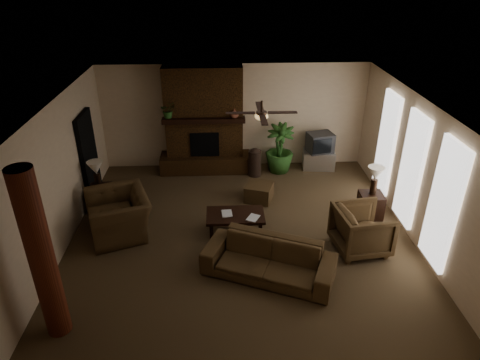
{
  "coord_description": "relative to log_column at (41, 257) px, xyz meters",
  "views": [
    {
      "loc": [
        -0.38,
        -7.4,
        5.16
      ],
      "look_at": [
        0.0,
        0.4,
        1.1
      ],
      "focal_mm": 32.06,
      "sensor_mm": 36.0,
      "label": 1
    }
  ],
  "objects": [
    {
      "name": "room_shell",
      "position": [
        2.95,
        2.4,
        0.0
      ],
      "size": [
        7.0,
        7.0,
        7.0
      ],
      "color": "brown",
      "rests_on": "ground"
    },
    {
      "name": "fireplace",
      "position": [
        2.15,
        5.62,
        -0.24
      ],
      "size": [
        2.4,
        0.7,
        2.8
      ],
      "color": "#4E2F15",
      "rests_on": "ground"
    },
    {
      "name": "windows",
      "position": [
        6.4,
        2.6,
        -0.05
      ],
      "size": [
        0.08,
        3.65,
        2.35
      ],
      "color": "white",
      "rests_on": "ground"
    },
    {
      "name": "log_column",
      "position": [
        0.0,
        0.0,
        0.0
      ],
      "size": [
        0.36,
        0.36,
        2.8
      ],
      "primitive_type": "cylinder",
      "color": "maroon",
      "rests_on": "ground"
    },
    {
      "name": "doorway",
      "position": [
        -0.49,
        4.2,
        -0.35
      ],
      "size": [
        0.1,
        1.0,
        2.1
      ],
      "primitive_type": "cube",
      "color": "black",
      "rests_on": "ground"
    },
    {
      "name": "ceiling_fan",
      "position": [
        3.35,
        2.7,
        1.13
      ],
      "size": [
        1.35,
        1.35,
        0.37
      ],
      "color": "#312016",
      "rests_on": "ceiling"
    },
    {
      "name": "sofa",
      "position": [
        3.39,
        1.13,
        -0.94
      ],
      "size": [
        2.42,
        1.54,
        0.91
      ],
      "primitive_type": "imported",
      "rotation": [
        0.0,
        0.0,
        -0.4
      ],
      "color": "#513B22",
      "rests_on": "ground"
    },
    {
      "name": "armchair_left",
      "position": [
        0.43,
        2.64,
        -0.81
      ],
      "size": [
        1.3,
        1.58,
        1.18
      ],
      "primitive_type": "imported",
      "rotation": [
        0.0,
        0.0,
        -1.22
      ],
      "color": "#513B22",
      "rests_on": "ground"
    },
    {
      "name": "armchair_right",
      "position": [
        5.28,
        1.82,
        -0.9
      ],
      "size": [
        1.04,
        1.1,
        1.01
      ],
      "primitive_type": "imported",
      "rotation": [
        0.0,
        0.0,
        1.71
      ],
      "color": "#513B22",
      "rests_on": "ground"
    },
    {
      "name": "coffee_table",
      "position": [
        2.84,
        2.56,
        -1.03
      ],
      "size": [
        1.2,
        0.7,
        0.43
      ],
      "color": "black",
      "rests_on": "ground"
    },
    {
      "name": "ottoman",
      "position": [
        3.46,
        3.88,
        -1.2
      ],
      "size": [
        0.77,
        0.77,
        0.4
      ],
      "primitive_type": "cube",
      "rotation": [
        0.0,
        0.0,
        -0.34
      ],
      "color": "#513B22",
      "rests_on": "ground"
    },
    {
      "name": "tv_stand",
      "position": [
        5.24,
        5.54,
        -1.15
      ],
      "size": [
        0.9,
        0.59,
        0.5
      ],
      "primitive_type": "cube",
      "rotation": [
        0.0,
        0.0,
        -0.1
      ],
      "color": "silver",
      "rests_on": "ground"
    },
    {
      "name": "tv",
      "position": [
        5.23,
        5.51,
        -0.64
      ],
      "size": [
        0.74,
        0.65,
        0.52
      ],
      "color": "#333335",
      "rests_on": "tv_stand"
    },
    {
      "name": "floor_vase",
      "position": [
        3.46,
        5.19,
        -0.97
      ],
      "size": [
        0.34,
        0.34,
        0.77
      ],
      "color": "#34251D",
      "rests_on": "ground"
    },
    {
      "name": "floor_plant",
      "position": [
        4.13,
        5.42,
        -1.03
      ],
      "size": [
        0.85,
        1.38,
        0.74
      ],
      "primitive_type": "imported",
      "rotation": [
        0.0,
        0.0,
        -0.09
      ],
      "color": "#316026",
      "rests_on": "ground"
    },
    {
      "name": "side_table_left",
      "position": [
        -0.2,
        3.67,
        -1.12
      ],
      "size": [
        0.53,
        0.53,
        0.55
      ],
      "primitive_type": "cube",
      "rotation": [
        0.0,
        0.0,
        0.06
      ],
      "color": "black",
      "rests_on": "ground"
    },
    {
      "name": "lamp_left",
      "position": [
        -0.2,
        3.63,
        -0.4
      ],
      "size": [
        0.37,
        0.37,
        0.65
      ],
      "color": "#312016",
      "rests_on": "side_table_left"
    },
    {
      "name": "side_table_right",
      "position": [
        5.87,
        3.03,
        -1.12
      ],
      "size": [
        0.52,
        0.52,
        0.55
      ],
      "primitive_type": "cube",
      "rotation": [
        0.0,
        0.0,
        -0.04
      ],
      "color": "black",
      "rests_on": "ground"
    },
    {
      "name": "lamp_right",
      "position": [
        5.88,
        3.06,
        -0.4
      ],
      "size": [
        0.44,
        0.44,
        0.65
      ],
      "color": "#312016",
      "rests_on": "side_table_right"
    },
    {
      "name": "mantel_plant",
      "position": [
        1.27,
        5.42,
        0.32
      ],
      "size": [
        0.45,
        0.49,
        0.33
      ],
      "primitive_type": "imported",
      "rotation": [
        0.0,
        0.0,
        0.2
      ],
      "color": "#316026",
      "rests_on": "fireplace"
    },
    {
      "name": "mantel_vase",
      "position": [
        2.93,
        5.34,
        0.27
      ],
      "size": [
        0.25,
        0.26,
        0.22
      ],
      "primitive_type": "imported",
      "rotation": [
        0.0,
        0.0,
        -0.14
      ],
      "color": "brown",
      "rests_on": "fireplace"
    },
    {
      "name": "book_a",
      "position": [
        2.56,
        2.55,
        -0.83
      ],
      "size": [
        0.22,
        0.05,
        0.29
      ],
      "primitive_type": "imported",
      "rotation": [
        0.0,
        0.0,
        0.08
      ],
      "color": "#999999",
      "rests_on": "coffee_table"
    },
    {
      "name": "book_b",
      "position": [
        3.1,
        2.42,
        -0.82
      ],
      "size": [
        0.2,
        0.12,
        0.29
      ],
      "primitive_type": "imported",
      "rotation": [
        0.0,
        0.0,
        -0.49
      ],
      "color": "#999999",
      "rests_on": "coffee_table"
    }
  ]
}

